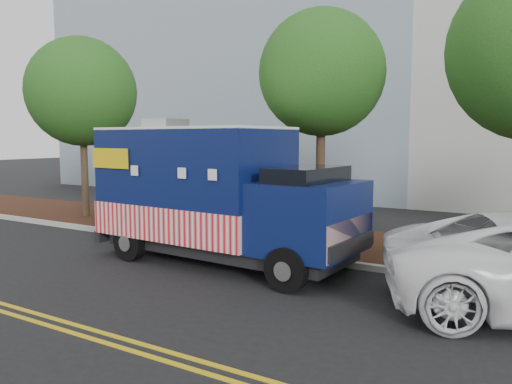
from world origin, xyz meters
The scene contains 9 objects.
ground centered at (0.00, 0.00, 0.00)m, with size 120.00×120.00×0.00m, color black.
curb centered at (0.00, 1.40, 0.07)m, with size 120.00×0.18×0.15m, color #9E9E99.
mulch_strip centered at (0.00, 3.50, 0.07)m, with size 120.00×4.00×0.15m, color black.
centerline_near centered at (0.00, -4.45, 0.01)m, with size 120.00×0.10×0.01m, color gold.
centerline_far centered at (0.00, -4.70, 0.01)m, with size 120.00×0.10×0.01m, color gold.
tree_a centered at (-7.70, 2.95, 4.76)m, with size 4.00×4.00×6.76m.
tree_b centered at (1.66, 3.50, 4.88)m, with size 3.55×3.55×6.67m.
sign_post centered at (-4.42, 1.64, 1.20)m, with size 0.06×0.06×2.40m, color #473828.
food_truck centered at (0.26, 0.22, 1.61)m, with size 6.90×2.91×3.57m.
Camera 1 is at (7.50, -9.69, 3.07)m, focal length 35.00 mm.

